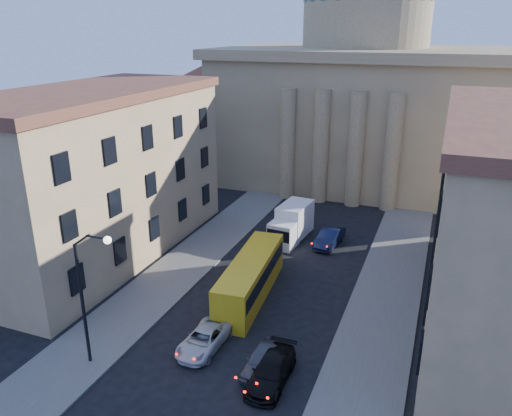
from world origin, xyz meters
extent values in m
cube|color=#585550|center=(-8.50, 18.00, 0.07)|extent=(5.00, 60.00, 0.15)
cube|color=#585550|center=(8.50, 18.00, 0.07)|extent=(5.00, 60.00, 0.15)
cube|color=#837150|center=(0.00, 56.00, 8.00)|extent=(34.00, 26.00, 16.00)
cube|color=#837150|center=(0.00, 56.00, 16.40)|extent=(35.50, 27.50, 1.20)
cylinder|color=#837150|center=(0.00, 56.00, 20.00)|extent=(16.00, 16.00, 8.00)
cube|color=#837150|center=(-21.00, 54.00, 5.50)|extent=(13.00, 13.00, 11.00)
cone|color=#562E25|center=(-21.00, 54.00, 13.00)|extent=(26.02, 26.02, 4.00)
cylinder|color=#837150|center=(-6.00, 42.80, 6.50)|extent=(1.80, 1.80, 13.00)
cylinder|color=#837150|center=(-2.00, 42.80, 6.50)|extent=(1.80, 1.80, 13.00)
cylinder|color=#837150|center=(2.00, 42.80, 6.50)|extent=(1.80, 1.80, 13.00)
cylinder|color=#837150|center=(6.00, 42.80, 6.50)|extent=(1.80, 1.80, 13.00)
cube|color=tan|center=(-17.00, 22.00, 7.00)|extent=(11.00, 26.00, 14.00)
cube|color=#562E25|center=(-17.00, 22.00, 14.30)|extent=(11.60, 26.60, 0.80)
cylinder|color=black|center=(-7.50, 8.00, 4.00)|extent=(0.20, 0.20, 8.00)
cylinder|color=black|center=(-6.95, 8.00, 8.35)|extent=(1.30, 0.12, 0.96)
cylinder|color=black|center=(-5.95, 8.00, 8.65)|extent=(1.30, 0.12, 0.12)
sphere|color=white|center=(-5.20, 8.00, 8.60)|extent=(0.44, 0.44, 0.44)
imported|color=silver|center=(-1.60, 11.82, 0.66)|extent=(2.33, 4.81, 1.32)
imported|color=black|center=(3.50, 10.38, 0.71)|extent=(2.03, 4.94, 1.43)
imported|color=#47484C|center=(2.62, 11.22, 0.69)|extent=(1.72, 4.10, 1.39)
imported|color=black|center=(2.18, 30.59, 0.79)|extent=(2.19, 4.95, 1.58)
cube|color=gold|center=(-1.28, 19.13, 1.53)|extent=(3.40, 11.06, 3.07)
cube|color=black|center=(-1.28, 19.13, 2.03)|extent=(3.41, 10.47, 1.09)
cylinder|color=black|center=(-1.93, 15.10, 0.49)|extent=(0.38, 1.01, 0.99)
cylinder|color=black|center=(0.05, 15.28, 0.49)|extent=(0.38, 1.01, 0.99)
cylinder|color=black|center=(-2.61, 22.99, 0.49)|extent=(0.38, 1.01, 0.99)
cylinder|color=black|center=(-0.63, 23.16, 0.49)|extent=(0.38, 1.01, 0.99)
cube|color=silver|center=(-1.81, 28.76, 1.22)|extent=(2.57, 2.66, 2.45)
cube|color=black|center=(-1.93, 27.59, 1.53)|extent=(2.24, 0.34, 1.12)
cube|color=silver|center=(-1.54, 31.50, 1.78)|extent=(2.85, 4.50, 3.16)
cylinder|color=black|center=(-2.87, 28.45, 0.46)|extent=(0.37, 0.94, 0.92)
cylinder|color=black|center=(-0.84, 28.25, 0.46)|extent=(0.37, 0.94, 0.92)
cylinder|color=black|center=(-2.47, 32.51, 0.46)|extent=(0.37, 0.94, 0.92)
cylinder|color=black|center=(-0.44, 32.31, 0.46)|extent=(0.37, 0.94, 0.92)
camera|label=1|loc=(11.28, -12.26, 19.51)|focal=35.00mm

